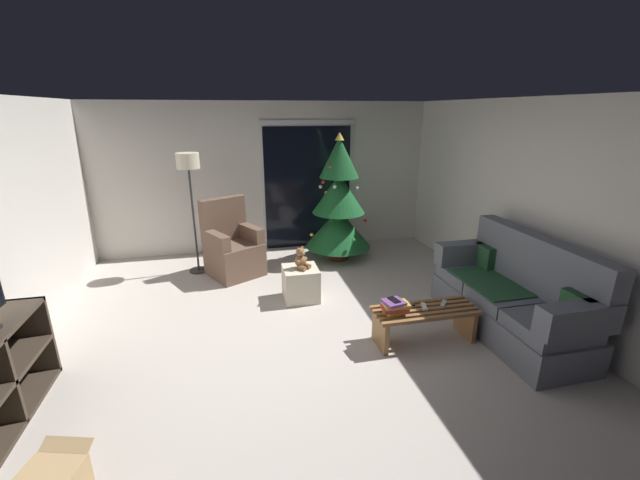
{
  "coord_description": "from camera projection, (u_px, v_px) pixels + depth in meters",
  "views": [
    {
      "loc": [
        -0.62,
        -3.76,
        2.35
      ],
      "look_at": [
        0.4,
        0.7,
        0.85
      ],
      "focal_mm": 22.28,
      "sensor_mm": 36.0,
      "label": 1
    }
  ],
  "objects": [
    {
      "name": "ground_plane",
      "position": [
        299.0,
        335.0,
        4.35
      ],
      "size": [
        7.0,
        7.0,
        0.0
      ],
      "primitive_type": "plane",
      "color": "#BCB2A8"
    },
    {
      "name": "wall_back",
      "position": [
        267.0,
        178.0,
        6.79
      ],
      "size": [
        5.72,
        0.12,
        2.5
      ],
      "primitive_type": "cube",
      "color": "silver",
      "rests_on": "ground"
    },
    {
      "name": "wall_right",
      "position": [
        542.0,
        211.0,
        4.57
      ],
      "size": [
        0.12,
        6.0,
        2.5
      ],
      "primitive_type": "cube",
      "color": "silver",
      "rests_on": "ground"
    },
    {
      "name": "patio_door_frame",
      "position": [
        308.0,
        185.0,
        6.92
      ],
      "size": [
        1.6,
        0.02,
        2.2
      ],
      "primitive_type": "cube",
      "color": "silver",
      "rests_on": "ground"
    },
    {
      "name": "patio_door_glass",
      "position": [
        308.0,
        188.0,
        6.92
      ],
      "size": [
        1.5,
        0.02,
        2.1
      ],
      "primitive_type": "cube",
      "color": "black",
      "rests_on": "ground"
    },
    {
      "name": "couch",
      "position": [
        513.0,
        298.0,
        4.34
      ],
      "size": [
        0.79,
        1.94,
        1.08
      ],
      "color": "slate",
      "rests_on": "ground"
    },
    {
      "name": "coffee_table",
      "position": [
        424.0,
        319.0,
        4.18
      ],
      "size": [
        1.1,
        0.4,
        0.38
      ],
      "color": "olive",
      "rests_on": "ground"
    },
    {
      "name": "remote_white",
      "position": [
        424.0,
        307.0,
        4.16
      ],
      "size": [
        0.09,
        0.16,
        0.02
      ],
      "primitive_type": "cube",
      "rotation": [
        0.0,
        0.0,
        2.86
      ],
      "color": "silver",
      "rests_on": "coffee_table"
    },
    {
      "name": "remote_silver",
      "position": [
        443.0,
        304.0,
        4.23
      ],
      "size": [
        0.14,
        0.15,
        0.02
      ],
      "primitive_type": "cube",
      "rotation": [
        0.0,
        0.0,
        2.43
      ],
      "color": "#ADADB2",
      "rests_on": "coffee_table"
    },
    {
      "name": "remote_black",
      "position": [
        407.0,
        305.0,
        4.19
      ],
      "size": [
        0.16,
        0.05,
        0.02
      ],
      "primitive_type": "cube",
      "rotation": [
        0.0,
        0.0,
        1.55
      ],
      "color": "black",
      "rests_on": "coffee_table"
    },
    {
      "name": "book_stack",
      "position": [
        395.0,
        307.0,
        4.01
      ],
      "size": [
        0.28,
        0.22,
        0.15
      ],
      "color": "#B79333",
      "rests_on": "coffee_table"
    },
    {
      "name": "cell_phone",
      "position": [
        394.0,
        300.0,
        4.0
      ],
      "size": [
        0.1,
        0.16,
        0.01
      ],
      "primitive_type": "cube",
      "rotation": [
        0.0,
        0.0,
        0.23
      ],
      "color": "black",
      "rests_on": "book_stack"
    },
    {
      "name": "christmas_tree",
      "position": [
        339.0,
        205.0,
        6.34
      ],
      "size": [
        1.06,
        1.06,
        2.04
      ],
      "color": "#4C1E19",
      "rests_on": "ground"
    },
    {
      "name": "armchair",
      "position": [
        232.0,
        248.0,
        5.88
      ],
      "size": [
        0.93,
        0.93,
        1.13
      ],
      "color": "brown",
      "rests_on": "ground"
    },
    {
      "name": "floor_lamp",
      "position": [
        189.0,
        173.0,
        5.63
      ],
      "size": [
        0.32,
        0.32,
        1.78
      ],
      "color": "#2D2D30",
      "rests_on": "ground"
    },
    {
      "name": "ottoman",
      "position": [
        301.0,
        284.0,
        5.14
      ],
      "size": [
        0.44,
        0.44,
        0.43
      ],
      "primitive_type": "cube",
      "color": "beige",
      "rests_on": "ground"
    },
    {
      "name": "teddy_bear_chestnut",
      "position": [
        301.0,
        259.0,
        5.03
      ],
      "size": [
        0.21,
        0.22,
        0.29
      ],
      "color": "brown",
      "rests_on": "ottoman"
    }
  ]
}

